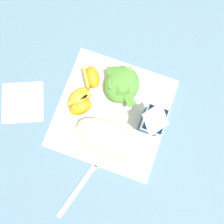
# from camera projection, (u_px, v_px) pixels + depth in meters

# --- Properties ---
(ground) EXTENTS (3.00, 3.00, 0.00)m
(ground) POSITION_uv_depth(u_px,v_px,m) (112.00, 113.00, 0.55)
(ground) COLOR slate
(white_plate) EXTENTS (0.28, 0.28, 0.02)m
(white_plate) POSITION_uv_depth(u_px,v_px,m) (112.00, 113.00, 0.54)
(white_plate) COLOR white
(white_plate) RESTS_ON ground
(cheesy_pizza_bread) EXTENTS (0.10, 0.18, 0.04)m
(cheesy_pizza_bread) POSITION_uv_depth(u_px,v_px,m) (108.00, 138.00, 0.51)
(cheesy_pizza_bread) COLOR #A87038
(cheesy_pizza_bread) RESTS_ON white_plate
(green_salad_pile) EXTENTS (0.11, 0.10, 0.04)m
(green_salad_pile) POSITION_uv_depth(u_px,v_px,m) (120.00, 84.00, 0.52)
(green_salad_pile) COLOR #4C8433
(green_salad_pile) RESTS_ON white_plate
(milk_carton) EXTENTS (0.06, 0.04, 0.11)m
(milk_carton) POSITION_uv_depth(u_px,v_px,m) (153.00, 121.00, 0.47)
(milk_carton) COLOR #23569E
(milk_carton) RESTS_ON white_plate
(orange_wedge_front) EXTENTS (0.07, 0.06, 0.04)m
(orange_wedge_front) POSITION_uv_depth(u_px,v_px,m) (92.00, 77.00, 0.53)
(orange_wedge_front) COLOR orange
(orange_wedge_front) RESTS_ON white_plate
(orange_wedge_middle) EXTENTS (0.07, 0.06, 0.04)m
(orange_wedge_middle) POSITION_uv_depth(u_px,v_px,m) (79.00, 97.00, 0.52)
(orange_wedge_middle) COLOR orange
(orange_wedge_middle) RESTS_ON white_plate
(orange_wedge_rear) EXTENTS (0.07, 0.07, 0.04)m
(orange_wedge_rear) POSITION_uv_depth(u_px,v_px,m) (80.00, 107.00, 0.52)
(orange_wedge_rear) COLOR orange
(orange_wedge_rear) RESTS_ON white_plate
(paper_napkin) EXTENTS (0.14, 0.14, 0.00)m
(paper_napkin) POSITION_uv_depth(u_px,v_px,m) (23.00, 102.00, 0.55)
(paper_napkin) COLOR white
(paper_napkin) RESTS_ON ground
(metal_fork) EXTENTS (0.19, 0.07, 0.01)m
(metal_fork) POSITION_uv_depth(u_px,v_px,m) (85.00, 180.00, 0.52)
(metal_fork) COLOR silver
(metal_fork) RESTS_ON ground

